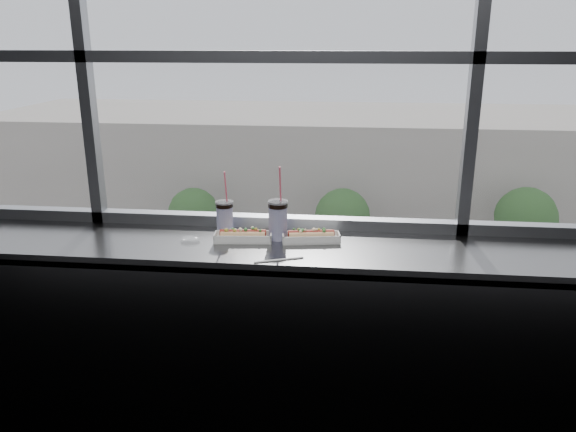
# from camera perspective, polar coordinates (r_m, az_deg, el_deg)

# --- Properties ---
(wall_back_lower) EXTENTS (6.00, 0.00, 6.00)m
(wall_back_lower) POSITION_cam_1_polar(r_m,az_deg,el_deg) (3.31, -1.30, -10.12)
(wall_back_lower) COLOR black
(wall_back_lower) RESTS_ON ground
(counter) EXTENTS (6.00, 0.55, 0.06)m
(counter) POSITION_cam_1_polar(r_m,az_deg,el_deg) (2.84, -2.09, -3.39)
(counter) COLOR slate
(counter) RESTS_ON ground
(counter_fascia) EXTENTS (6.00, 0.04, 1.04)m
(counter_fascia) POSITION_cam_1_polar(r_m,az_deg,el_deg) (2.85, -2.73, -15.04)
(counter_fascia) COLOR slate
(counter_fascia) RESTS_ON ground
(hotdog_tray_left) EXTENTS (0.30, 0.12, 0.07)m
(hotdog_tray_left) POSITION_cam_1_polar(r_m,az_deg,el_deg) (2.87, -4.58, -2.01)
(hotdog_tray_left) COLOR white
(hotdog_tray_left) RESTS_ON counter
(hotdog_tray_right) EXTENTS (0.30, 0.14, 0.07)m
(hotdog_tray_right) POSITION_cam_1_polar(r_m,az_deg,el_deg) (2.85, 2.35, -2.06)
(hotdog_tray_right) COLOR white
(hotdog_tray_right) RESTS_ON counter
(soda_cup_left) EXTENTS (0.09, 0.09, 0.35)m
(soda_cup_left) POSITION_cam_1_polar(r_m,az_deg,el_deg) (2.95, -6.44, -0.04)
(soda_cup_left) COLOR white
(soda_cup_left) RESTS_ON counter
(soda_cup_right) EXTENTS (0.11, 0.11, 0.39)m
(soda_cup_right) POSITION_cam_1_polar(r_m,az_deg,el_deg) (2.87, -1.03, -0.20)
(soda_cup_right) COLOR white
(soda_cup_right) RESTS_ON counter
(loose_straw) EXTENTS (0.22, 0.09, 0.01)m
(loose_straw) POSITION_cam_1_polar(r_m,az_deg,el_deg) (2.62, -0.92, -4.47)
(loose_straw) COLOR white
(loose_straw) RESTS_ON counter
(wrapper) EXTENTS (0.10, 0.07, 0.03)m
(wrapper) POSITION_cam_1_polar(r_m,az_deg,el_deg) (2.91, -9.88, -2.30)
(wrapper) COLOR silver
(wrapper) RESTS_ON counter
(plaza_ground) EXTENTS (120.00, 120.00, 0.00)m
(plaza_ground) POSITION_cam_1_polar(r_m,az_deg,el_deg) (48.21, 5.55, 1.77)
(plaza_ground) COLOR gray
(plaza_ground) RESTS_ON ground
(street_asphalt) EXTENTS (80.00, 10.00, 0.06)m
(street_asphalt) POSITION_cam_1_polar(r_m,az_deg,el_deg) (26.37, 4.68, -12.15)
(street_asphalt) COLOR black
(street_asphalt) RESTS_ON plaza_ground
(far_sidewalk) EXTENTS (80.00, 6.00, 0.04)m
(far_sidewalk) POSITION_cam_1_polar(r_m,az_deg,el_deg) (33.55, 5.11, -5.39)
(far_sidewalk) COLOR gray
(far_sidewalk) RESTS_ON plaza_ground
(far_building) EXTENTS (50.00, 14.00, 8.00)m
(far_building) POSITION_cam_1_polar(r_m,az_deg,el_deg) (41.90, 5.58, 4.99)
(far_building) COLOR #A19990
(far_building) RESTS_ON plaza_ground
(car_near_d) EXTENTS (3.15, 6.73, 2.19)m
(car_near_d) POSITION_cam_1_polar(r_m,az_deg,el_deg) (22.88, 18.21, -14.82)
(car_near_d) COLOR silver
(car_near_d) RESTS_ON street_asphalt
(car_near_c) EXTENTS (2.87, 6.04, 1.96)m
(car_near_c) POSITION_cam_1_polar(r_m,az_deg,el_deg) (22.51, 0.06, -14.76)
(car_near_c) COLOR #B7350E
(car_near_c) RESTS_ON street_asphalt
(car_near_b) EXTENTS (3.24, 6.63, 2.14)m
(car_near_b) POSITION_cam_1_polar(r_m,az_deg,el_deg) (23.98, -16.28, -13.09)
(car_near_b) COLOR black
(car_near_b) RESTS_ON street_asphalt
(car_far_b) EXTENTS (3.53, 7.17, 2.31)m
(car_far_b) POSITION_cam_1_polar(r_m,az_deg,el_deg) (29.41, 6.05, -6.32)
(car_far_b) COLOR maroon
(car_far_b) RESTS_ON street_asphalt
(car_far_a) EXTENTS (2.86, 6.56, 2.17)m
(car_far_a) POSITION_cam_1_polar(r_m,az_deg,el_deg) (31.66, -15.93, -5.29)
(car_far_a) COLOR #2F2F2F
(car_far_a) RESTS_ON street_asphalt
(car_far_c) EXTENTS (3.35, 6.56, 2.10)m
(car_far_c) POSITION_cam_1_polar(r_m,az_deg,el_deg) (31.53, 26.82, -6.74)
(car_far_c) COLOR #AFAFAF
(car_far_c) RESTS_ON street_asphalt
(pedestrian_c) EXTENTS (1.02, 0.76, 2.29)m
(pedestrian_c) POSITION_cam_1_polar(r_m,az_deg,el_deg) (34.46, 12.82, -3.06)
(pedestrian_c) COLOR #66605B
(pedestrian_c) RESTS_ON far_sidewalk
(pedestrian_b) EXTENTS (0.95, 0.71, 2.14)m
(pedestrian_b) POSITION_cam_1_polar(r_m,az_deg,el_deg) (33.82, 6.86, -3.27)
(pedestrian_b) COLOR #66605B
(pedestrian_b) RESTS_ON far_sidewalk
(pedestrian_d) EXTENTS (0.64, 0.86, 1.93)m
(pedestrian_d) POSITION_cam_1_polar(r_m,az_deg,el_deg) (33.81, 21.72, -4.66)
(pedestrian_d) COLOR #66605B
(pedestrian_d) RESTS_ON far_sidewalk
(tree_left) EXTENTS (3.02, 3.02, 4.72)m
(tree_left) POSITION_cam_1_polar(r_m,az_deg,el_deg) (33.67, -9.57, 0.27)
(tree_left) COLOR #47382B
(tree_left) RESTS_ON far_sidewalk
(tree_center) EXTENTS (3.16, 3.16, 4.94)m
(tree_center) POSITION_cam_1_polar(r_m,az_deg,el_deg) (32.40, 5.55, 0.03)
(tree_center) COLOR #47382B
(tree_center) RESTS_ON far_sidewalk
(tree_right) EXTENTS (3.39, 3.39, 5.30)m
(tree_right) POSITION_cam_1_polar(r_m,az_deg,el_deg) (33.81, 22.99, -0.15)
(tree_right) COLOR #47382B
(tree_right) RESTS_ON far_sidewalk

